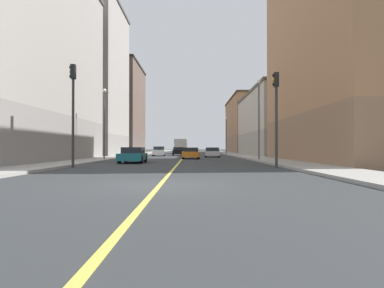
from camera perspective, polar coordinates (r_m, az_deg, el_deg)
The scene contains 21 objects.
ground_plane at distance 11.37m, azimuth -5.26°, elevation -6.97°, with size 400.00×400.00×0.00m, color #303335.
sidewalk_left at distance 60.70m, azimuth 7.09°, elevation -1.68°, with size 3.20×168.00×0.15m, color #9E9B93.
sidewalk_right at distance 60.99m, azimuth -8.66°, elevation -1.67°, with size 3.20×168.00×0.15m, color #9E9B93.
lane_center_stripe at distance 60.27m, azimuth -0.81°, elevation -1.76°, with size 0.16×154.00×0.01m, color #E5D14C.
building_left_near at distance 33.33m, azimuth 24.34°, elevation 15.52°, with size 8.84×21.73×20.92m.
building_left_mid at distance 55.08m, azimuth 14.03°, elevation 3.32°, with size 8.84×23.97×9.95m.
building_left_far at distance 79.14m, azimuth 9.78°, elevation 3.08°, with size 8.84×23.64×12.53m.
building_right_corner at distance 34.12m, azimuth -27.23°, elevation 13.60°, with size 8.84×24.99×19.14m.
building_right_midblock at distance 54.99m, azimuth -16.19°, elevation 10.29°, with size 8.84×15.13×23.17m.
building_right_distant at distance 73.51m, azimuth -11.85°, elevation 5.74°, with size 8.84×17.48×18.63m.
traffic_light_left_near at distance 21.87m, azimuth 14.16°, elevation 6.23°, with size 0.40×0.32×5.94m.
traffic_light_right_near at distance 22.53m, azimuth -19.17°, elevation 6.78°, with size 0.40×0.32×6.44m.
street_lamp_left_near at distance 32.43m, azimuth 11.39°, elevation 5.39°, with size 0.36×0.36×7.42m.
street_lamp_right_near at distance 33.65m, azimuth -14.30°, elevation 4.57°, with size 0.36×0.36×6.74m.
street_lamp_left_far at distance 62.05m, azimuth 6.01°, elevation 2.13°, with size 0.36×0.36×6.59m.
car_black at distance 52.85m, azimuth -2.09°, elevation -1.24°, with size 1.98×4.14×1.29m.
car_teal at distance 28.34m, azimuth -9.66°, elevation -1.85°, with size 1.99×4.53×1.28m.
car_silver at distance 43.94m, azimuth 3.65°, elevation -1.40°, with size 2.12×4.54×1.25m.
car_white at distance 50.09m, azimuth -5.34°, elevation -1.23°, with size 1.95×4.20×1.39m.
car_orange at distance 37.79m, azimuth 0.00°, elevation -1.54°, with size 1.92×4.59×1.25m.
box_truck at distance 67.04m, azimuth -1.67°, elevation -0.32°, with size 2.43×7.36×2.85m.
Camera 1 is at (1.08, -11.25, 1.27)m, focal length 31.75 mm.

